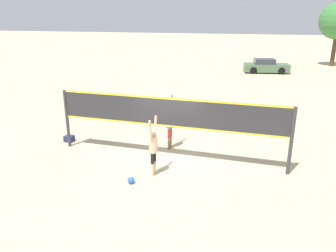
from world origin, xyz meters
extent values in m
plane|color=#C6B28C|center=(0.00, 0.00, 0.00)|extent=(200.00, 200.00, 0.00)
cylinder|color=#38383D|center=(-4.30, 0.00, 1.19)|extent=(0.13, 0.13, 2.38)
cylinder|color=#38383D|center=(4.30, 0.00, 1.19)|extent=(0.13, 0.13, 2.38)
cube|color=#2D2D33|center=(0.00, 0.00, 1.83)|extent=(8.47, 0.02, 1.09)
cube|color=yellow|center=(0.00, 0.00, 2.35)|extent=(8.47, 0.03, 0.06)
cube|color=yellow|center=(0.00, 0.00, 1.31)|extent=(8.47, 0.03, 0.06)
cylinder|color=beige|center=(-0.08, -1.51, 0.23)|extent=(0.11, 0.11, 0.45)
cylinder|color=black|center=(-0.08, -1.51, 0.64)|extent=(0.12, 0.12, 0.37)
cylinder|color=beige|center=(-0.08, -1.31, 0.23)|extent=(0.11, 0.11, 0.45)
cylinder|color=black|center=(-0.08, -1.31, 0.64)|extent=(0.12, 0.12, 0.37)
cylinder|color=beige|center=(-0.08, -1.41, 1.11)|extent=(0.28, 0.28, 0.58)
sphere|color=beige|center=(-0.08, -1.41, 1.52)|extent=(0.23, 0.23, 0.23)
cylinder|color=beige|center=(-0.08, -1.65, 1.70)|extent=(0.08, 0.21, 0.65)
cylinder|color=beige|center=(-0.08, -1.18, 1.70)|extent=(0.08, 0.21, 0.65)
cylinder|color=#8C664C|center=(-0.24, 1.11, 0.24)|extent=(0.11, 0.11, 0.49)
cylinder|color=red|center=(-0.24, 1.11, 0.69)|extent=(0.12, 0.12, 0.40)
cylinder|color=#8C664C|center=(-0.24, 0.91, 0.24)|extent=(0.11, 0.11, 0.49)
cylinder|color=red|center=(-0.24, 0.91, 0.69)|extent=(0.12, 0.12, 0.40)
cylinder|color=#3372BF|center=(-0.24, 1.01, 1.20)|extent=(0.28, 0.28, 0.63)
sphere|color=#8C664C|center=(-0.24, 1.01, 1.64)|extent=(0.24, 0.24, 0.24)
cylinder|color=#8C664C|center=(-0.24, 1.25, 1.83)|extent=(0.08, 0.22, 0.70)
cylinder|color=#8C664C|center=(-0.24, 0.77, 1.83)|extent=(0.08, 0.22, 0.70)
sphere|color=blue|center=(-0.56, -2.23, 0.11)|extent=(0.23, 0.23, 0.23)
cube|color=navy|center=(-4.62, 0.46, 0.13)|extent=(0.38, 0.32, 0.26)
cube|color=#4C6B4C|center=(3.03, 22.22, 0.50)|extent=(4.43, 2.47, 0.74)
cube|color=#2D333D|center=(2.83, 22.18, 1.10)|extent=(2.14, 1.90, 0.47)
cylinder|color=black|center=(4.15, 23.26, 0.32)|extent=(0.67, 0.34, 0.64)
cylinder|color=black|center=(4.46, 21.66, 0.32)|extent=(0.67, 0.34, 0.64)
cylinder|color=black|center=(1.60, 22.77, 0.32)|extent=(0.67, 0.34, 0.64)
cylinder|color=black|center=(1.91, 21.17, 0.32)|extent=(0.67, 0.34, 0.64)
cylinder|color=#4C3823|center=(9.85, 29.24, 1.86)|extent=(0.44, 0.44, 3.71)
camera|label=1|loc=(3.39, -10.91, 5.11)|focal=35.00mm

